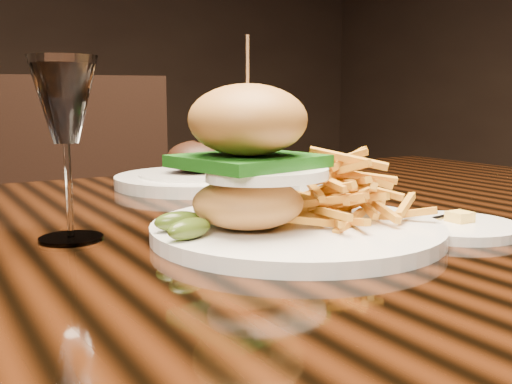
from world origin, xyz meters
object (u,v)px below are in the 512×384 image
burger_plate (292,187)px  far_dish (199,175)px  wine_glass (65,106)px  chair_far (86,237)px  dining_table (195,287)px

burger_plate → far_dish: burger_plate is taller
wine_glass → chair_far: bearing=74.8°
burger_plate → wine_glass: bearing=152.4°
burger_plate → chair_far: size_ratio=0.32×
dining_table → wine_glass: size_ratio=8.74×
far_dish → chair_far: (-0.03, 0.63, -0.23)m
far_dish → dining_table: bearing=-116.4°
burger_plate → far_dish: (0.07, 0.38, -0.04)m
burger_plate → chair_far: burger_plate is taller
dining_table → burger_plate: bearing=-64.7°
dining_table → wine_glass: bearing=-174.1°
chair_far → wine_glass: bearing=-92.1°
dining_table → chair_far: size_ratio=1.68×
wine_glass → far_dish: wine_glass is taller
burger_plate → wine_glass: (-0.20, 0.10, 0.08)m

